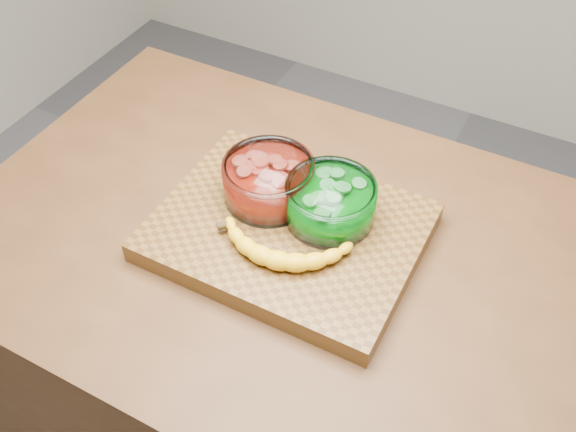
% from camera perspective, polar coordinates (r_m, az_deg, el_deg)
% --- Properties ---
extents(counter, '(1.20, 0.80, 0.90)m').
position_cam_1_polar(counter, '(1.51, 0.00, -13.48)').
color(counter, '#513018').
rests_on(counter, ground).
extents(cutting_board, '(0.45, 0.35, 0.04)m').
position_cam_1_polar(cutting_board, '(1.13, 0.00, -1.40)').
color(cutting_board, brown).
rests_on(cutting_board, counter).
extents(bowl_red, '(0.16, 0.16, 0.08)m').
position_cam_1_polar(bowl_red, '(1.13, -1.72, 3.13)').
color(bowl_red, white).
rests_on(bowl_red, cutting_board).
extents(bowl_green, '(0.16, 0.16, 0.07)m').
position_cam_1_polar(bowl_green, '(1.10, 3.77, 1.23)').
color(bowl_green, white).
rests_on(bowl_green, cutting_board).
extents(banana, '(0.25, 0.13, 0.04)m').
position_cam_1_polar(banana, '(1.06, -0.56, -2.42)').
color(banana, yellow).
rests_on(banana, cutting_board).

